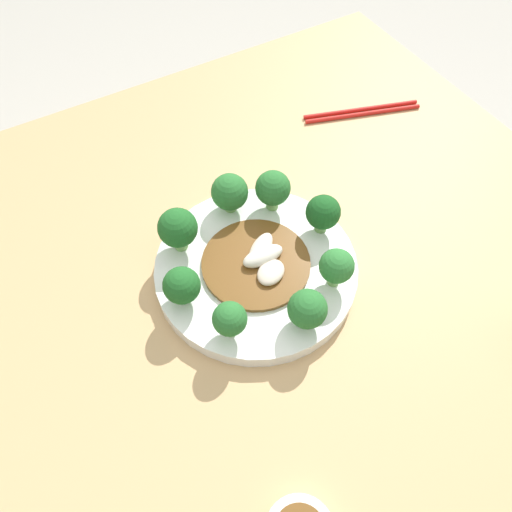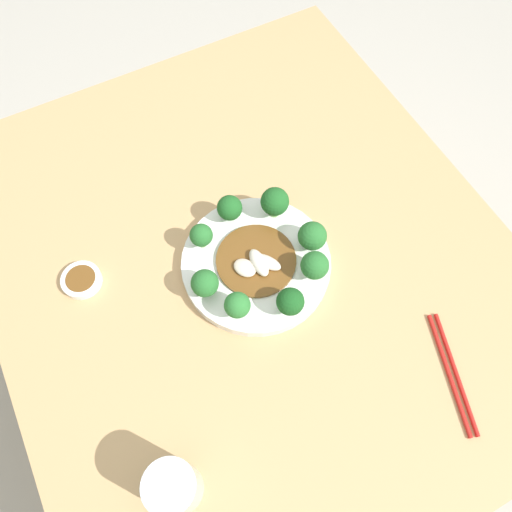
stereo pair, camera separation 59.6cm
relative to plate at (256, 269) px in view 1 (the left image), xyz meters
The scene contains 13 objects.
ground_plane 0.73m from the plate, behind, with size 8.00×8.00×0.00m, color #B7B2A8.
table 0.37m from the plate, behind, with size 1.07×0.91×0.72m.
plate is the anchor object (origin of this frame).
broccoli_northwest 0.12m from the plate, 133.50° to the left, with size 0.05×0.05×0.07m.
broccoli_south 0.11m from the plate, 84.17° to the right, with size 0.05×0.05×0.06m.
broccoli_southeast 0.11m from the plate, 44.98° to the right, with size 0.04×0.04×0.06m.
broccoli_northeast 0.11m from the plate, 47.11° to the left, with size 0.05×0.05×0.06m.
broccoli_east 0.12m from the plate, ahead, with size 0.05×0.05×0.06m.
broccoli_north 0.11m from the plate, 80.48° to the left, with size 0.05×0.05×0.06m.
broccoli_southwest 0.11m from the plate, 137.14° to the right, with size 0.04×0.04×0.05m.
broccoli_west 0.11m from the plate, behind, with size 0.05×0.05×0.05m.
stirfry_center 0.02m from the plate, 22.99° to the right, with size 0.14×0.14×0.02m.
chopsticks 0.37m from the plate, 31.10° to the left, with size 0.20×0.08×0.01m.
Camera 1 is at (-0.16, -0.31, 1.28)m, focal length 35.00 mm.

